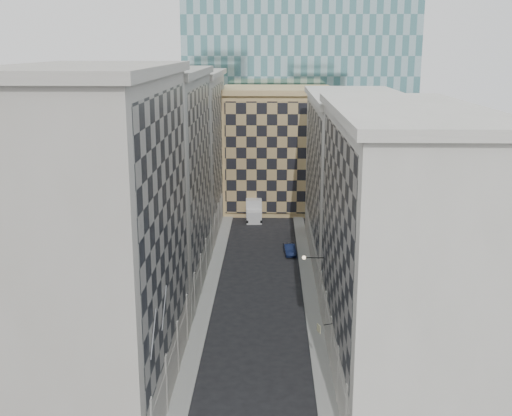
# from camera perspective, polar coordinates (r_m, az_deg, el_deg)

# --- Properties ---
(sidewalk_west) EXTENTS (1.50, 100.00, 0.15)m
(sidewalk_west) POSITION_cam_1_polar(r_m,az_deg,el_deg) (66.62, -4.29, -7.71)
(sidewalk_west) COLOR gray
(sidewalk_west) RESTS_ON ground
(sidewalk_east) EXTENTS (1.50, 100.00, 0.15)m
(sidewalk_east) POSITION_cam_1_polar(r_m,az_deg,el_deg) (66.43, 4.85, -7.78)
(sidewalk_east) COLOR gray
(sidewalk_east) RESTS_ON ground
(bldg_left_a) EXTENTS (10.80, 22.80, 23.70)m
(bldg_left_a) POSITION_cam_1_polar(r_m,az_deg,el_deg) (46.06, -13.85, -2.68)
(bldg_left_a) COLOR #A29D92
(bldg_left_a) RESTS_ON ground
(bldg_left_b) EXTENTS (10.80, 22.80, 22.70)m
(bldg_left_b) POSITION_cam_1_polar(r_m,az_deg,el_deg) (67.00, -9.01, 2.34)
(bldg_left_b) COLOR gray
(bldg_left_b) RESTS_ON ground
(bldg_left_c) EXTENTS (10.80, 22.80, 21.70)m
(bldg_left_c) POSITION_cam_1_polar(r_m,az_deg,el_deg) (88.46, -6.49, 4.95)
(bldg_left_c) COLOR #A29D92
(bldg_left_c) RESTS_ON ground
(bldg_right_a) EXTENTS (10.80, 26.80, 20.70)m
(bldg_right_a) POSITION_cam_1_polar(r_m,az_deg,el_deg) (49.68, 12.61, -3.19)
(bldg_right_a) COLOR beige
(bldg_right_a) RESTS_ON ground
(bldg_right_b) EXTENTS (10.80, 28.80, 19.70)m
(bldg_right_b) POSITION_cam_1_polar(r_m,az_deg,el_deg) (75.65, 8.75, 2.56)
(bldg_right_b) COLOR beige
(bldg_right_b) RESTS_ON ground
(tan_block) EXTENTS (16.80, 14.80, 18.80)m
(tan_block) POSITION_cam_1_polar(r_m,az_deg,el_deg) (100.60, 1.84, 5.34)
(tan_block) COLOR tan
(tan_block) RESTS_ON ground
(church_tower) EXTENTS (7.20, 7.20, 51.50)m
(church_tower) POSITION_cam_1_polar(r_m,az_deg,el_deg) (113.54, 0.82, 15.22)
(church_tower) COLOR #2F2924
(church_tower) RESTS_ON ground
(flagpoles_left) EXTENTS (0.10, 6.33, 2.33)m
(flagpoles_left) POSITION_cam_1_polar(r_m,az_deg,el_deg) (41.72, -8.62, -9.82)
(flagpoles_left) COLOR gray
(flagpoles_left) RESTS_ON ground
(bracket_lamp) EXTENTS (1.98, 0.36, 0.36)m
(bracket_lamp) POSITION_cam_1_polar(r_m,az_deg,el_deg) (58.64, 4.46, -4.42)
(bracket_lamp) COLOR black
(bracket_lamp) RESTS_ON ground
(box_truck) EXTENTS (2.56, 5.73, 3.09)m
(box_truck) POSITION_cam_1_polar(r_m,az_deg,el_deg) (94.62, -0.20, -0.22)
(box_truck) COLOR silver
(box_truck) RESTS_ON ground
(dark_car) EXTENTS (1.65, 3.88, 1.25)m
(dark_car) POSITION_cam_1_polar(r_m,az_deg,el_deg) (79.07, 3.01, -3.70)
(dark_car) COLOR #0F193A
(dark_car) RESTS_ON ground
(shop_sign) EXTENTS (1.18, 0.60, 0.70)m
(shop_sign) POSITION_cam_1_polar(r_m,az_deg,el_deg) (50.34, 5.69, -10.58)
(shop_sign) COLOR black
(shop_sign) RESTS_ON ground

